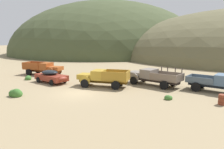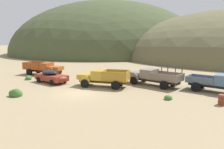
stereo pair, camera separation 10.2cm
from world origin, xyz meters
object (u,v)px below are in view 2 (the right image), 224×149
Objects in this scene: car_rust_red at (52,76)px; truck_mustard at (100,78)px; oil_drum_by_truck at (222,100)px; truck_chalk_blue at (222,83)px; truck_primer_gray at (150,76)px; truck_oxide_orange at (46,68)px.

car_rust_red is 0.85× the size of truck_mustard.
truck_chalk_blue is at bearing 84.66° from oil_drum_by_truck.
oil_drum_by_truck is (7.08, -5.58, -0.57)m from truck_primer_gray.
truck_primer_gray is (5.14, 2.98, -0.02)m from truck_mustard.
truck_primer_gray is 1.12× the size of truck_chalk_blue.
truck_mustard is 0.99× the size of truck_chalk_blue.
truck_primer_gray is (16.05, -1.11, -0.01)m from truck_oxide_orange.
car_rust_red is 12.07m from truck_primer_gray.
truck_chalk_blue is (19.11, 2.05, 0.17)m from car_rust_red.
truck_mustard is (6.49, 0.27, 0.21)m from car_rust_red.
truck_oxide_orange is at bearing -168.34° from truck_chalk_blue.
truck_primer_gray is at bearing 33.29° from car_rust_red.
truck_oxide_orange is at bearing 153.03° from car_rust_red.
truck_chalk_blue is at bearing -177.35° from truck_mustard.
truck_mustard is 6.91× the size of oil_drum_by_truck.
truck_oxide_orange is 1.04× the size of truck_mustard.
truck_oxide_orange is 7.17× the size of oil_drum_by_truck.
truck_oxide_orange is 23.65m from truck_chalk_blue.
truck_oxide_orange is at bearing 15.65° from truck_primer_gray.
truck_primer_gray is at bearing -171.88° from truck_chalk_blue.
oil_drum_by_truck is at bearing 10.57° from car_rust_red.
car_rust_red is 19.22m from truck_chalk_blue.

